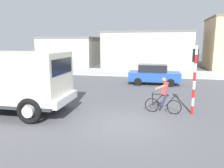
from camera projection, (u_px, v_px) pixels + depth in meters
ground_plane at (122, 124)px, 9.19m from camera, size 120.00×120.00×0.00m
sidewalk_far at (145, 73)px, 23.76m from camera, size 80.00×5.00×0.16m
truck_foreground at (12, 78)px, 10.46m from camera, size 5.46×2.93×2.90m
cyclist at (164, 95)px, 10.51m from camera, size 1.72×0.54×1.72m
traffic_light_pole at (195, 71)px, 10.18m from camera, size 0.24×0.43×3.20m
car_red_near at (154, 74)px, 17.77m from camera, size 4.03×1.94×1.60m
building_corner_left at (72, 51)px, 32.21m from camera, size 7.67×7.33×4.01m
building_mid_block at (147, 50)px, 29.55m from camera, size 11.62×5.41×4.71m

